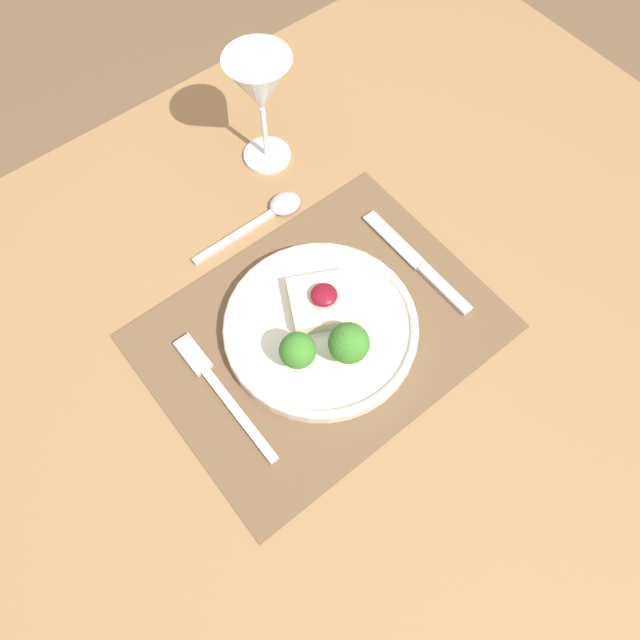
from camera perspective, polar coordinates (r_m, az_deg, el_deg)
ground_plane at (r=1.52m, az=0.04°, el=-13.40°), size 8.00×8.00×0.00m
dining_table at (r=0.90m, az=0.06°, el=-3.49°), size 1.40×1.01×0.74m
placemat at (r=0.82m, az=0.06°, el=-1.02°), size 0.44×0.33×0.00m
dinner_plate at (r=0.80m, az=0.10°, el=-0.35°), size 0.25×0.25×0.08m
fork at (r=0.79m, az=-9.27°, el=-6.13°), size 0.02×0.20×0.01m
knife at (r=0.87m, az=9.39°, el=4.71°), size 0.02×0.20×0.01m
spoon at (r=0.92m, az=-4.52°, el=9.74°), size 0.19×0.04×0.01m
wine_glass_near at (r=0.90m, az=-5.52°, el=20.35°), size 0.09×0.09×0.18m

